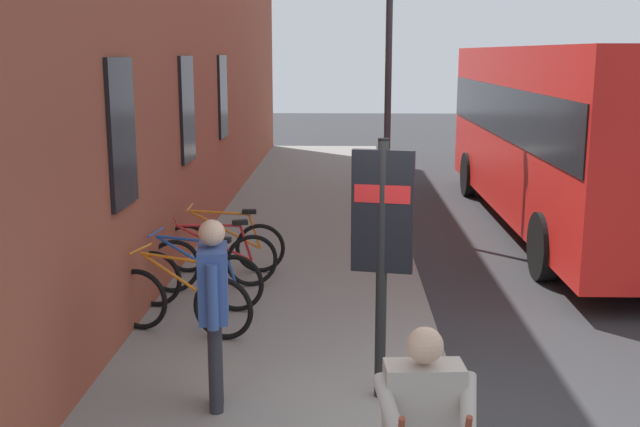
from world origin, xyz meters
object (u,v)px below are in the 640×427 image
Objects in this scene: bicycle_under_window at (224,246)px; transit_info_sign at (382,228)px; bicycle_end_of_row at (214,261)px; city_bus at (567,127)px; bicycle_mid_rack at (195,279)px; pedestrian_near_bus at (214,295)px; street_lamp at (389,42)px; bicycle_beside_lamp at (181,301)px.

bicycle_under_window is 4.70m from transit_info_sign.
transit_info_sign reaches higher than bicycle_end_of_row.
bicycle_end_of_row is at bearing 32.71° from transit_info_sign.
bicycle_end_of_row is 7.40m from city_bus.
bicycle_mid_rack is at bearing 175.98° from bicycle_under_window.
bicycle_under_window is at bearing -4.02° from bicycle_mid_rack.
street_lamp reaches higher than pedestrian_near_bus.
bicycle_end_of_row is at bearing -6.74° from bicycle_mid_rack.
bicycle_under_window is 0.74× the size of transit_info_sign.
street_lamp is (7.66, -1.92, 2.25)m from pedestrian_near_bus.
pedestrian_near_bus is (-3.52, -0.60, 0.67)m from bicycle_end_of_row.
city_bus reaches higher than bicycle_end_of_row.
pedestrian_near_bus is at bearing -165.44° from bicycle_mid_rack.
city_bus reaches higher than bicycle_beside_lamp.
transit_info_sign is 1.60m from pedestrian_near_bus.
street_lamp reaches higher than city_bus.
bicycle_under_window is (0.81, -0.02, 0.00)m from bicycle_end_of_row.
bicycle_under_window is (1.63, -0.11, 0.00)m from bicycle_mid_rack.
bicycle_under_window is 5.09m from street_lamp.
bicycle_mid_rack is at bearing 14.56° from pedestrian_near_bus.
bicycle_under_window is at bearing -2.40° from bicycle_beside_lamp.
street_lamp is (3.33, -2.51, 2.92)m from bicycle_under_window.
bicycle_mid_rack is at bearing 131.10° from city_bus.
street_lamp is (5.85, -2.61, 2.92)m from bicycle_beside_lamp.
transit_info_sign is (-2.41, -2.17, 1.21)m from bicycle_mid_rack.
bicycle_end_of_row is 0.30× the size of street_lamp.
street_lamp is at bearing -36.97° from bicycle_under_window.
transit_info_sign is 1.39× the size of pedestrian_near_bus.
pedestrian_near_bus reaches higher than bicycle_mid_rack.
transit_info_sign is (-4.05, -2.06, 1.21)m from bicycle_under_window.
city_bus reaches higher than bicycle_mid_rack.
bicycle_end_of_row is at bearing 126.73° from city_bus.
street_lamp is (4.14, -2.52, 2.92)m from bicycle_end_of_row.
bicycle_under_window is 0.31× the size of street_lamp.
city_bus is (5.17, -5.92, 1.41)m from bicycle_mid_rack.
bicycle_under_window is at bearing 26.96° from transit_info_sign.
street_lamp is at bearing -31.34° from bicycle_end_of_row.
city_bus is (4.35, -5.82, 1.41)m from bicycle_end_of_row.
bicycle_mid_rack is 0.31× the size of street_lamp.
city_bus is (6.05, -5.91, 1.41)m from bicycle_beside_lamp.
street_lamp reaches higher than bicycle_end_of_row.
bicycle_under_window is at bearing 121.30° from city_bus.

